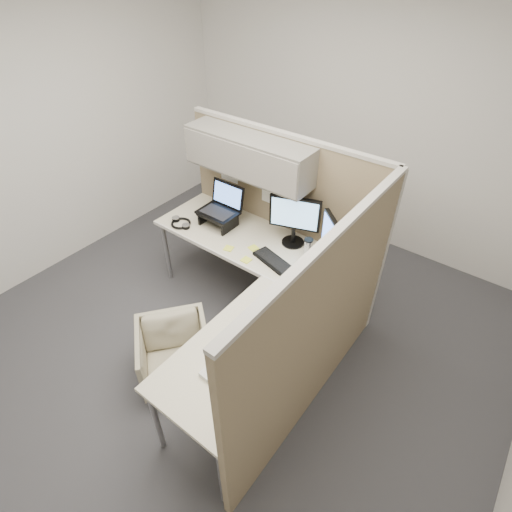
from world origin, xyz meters
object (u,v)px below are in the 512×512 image
Objects in this scene: monitor_left at (295,217)px; keyboard at (275,263)px; desk at (249,280)px; office_chair at (175,351)px.

monitor_left is 0.43m from keyboard.
desk is at bearing -112.36° from monitor_left.
desk reaches higher than office_chair.
monitor_left is at bearing 86.70° from desk.
desk is 3.53× the size of office_chair.
keyboard is at bearing -101.71° from monitor_left.
keyboard is (0.04, -0.33, -0.26)m from monitor_left.
desk is 0.67m from monitor_left.
monitor_left is (0.27, 1.27, 0.72)m from office_chair.
keyboard reaches higher than desk.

